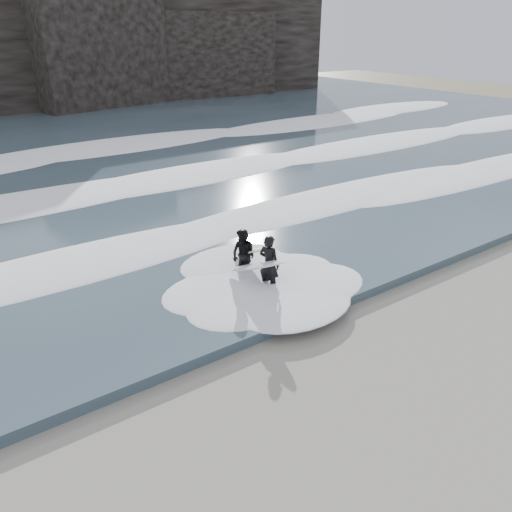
% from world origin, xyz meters
% --- Properties ---
extents(ground, '(120.00, 120.00, 0.00)m').
position_xyz_m(ground, '(0.00, 0.00, 0.00)').
color(ground, olive).
rests_on(ground, ground).
extents(sea, '(90.00, 52.00, 0.30)m').
position_xyz_m(sea, '(0.00, 29.00, 0.15)').
color(sea, '#344552').
rests_on(sea, ground).
extents(foam_near, '(60.00, 3.20, 0.20)m').
position_xyz_m(foam_near, '(0.00, 9.00, 0.40)').
color(foam_near, white).
rests_on(foam_near, sea).
extents(foam_mid, '(60.00, 4.00, 0.24)m').
position_xyz_m(foam_mid, '(0.00, 16.00, 0.42)').
color(foam_mid, white).
rests_on(foam_mid, sea).
extents(foam_far, '(60.00, 4.80, 0.30)m').
position_xyz_m(foam_far, '(0.00, 25.00, 0.45)').
color(foam_far, white).
rests_on(foam_far, sea).
extents(surfer_left, '(1.30, 2.26, 1.81)m').
position_xyz_m(surfer_left, '(0.73, 5.04, 0.92)').
color(surfer_left, black).
rests_on(surfer_left, ground).
extents(surfer_right, '(1.16, 2.10, 1.68)m').
position_xyz_m(surfer_right, '(0.68, 6.06, 0.85)').
color(surfer_right, black).
rests_on(surfer_right, ground).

